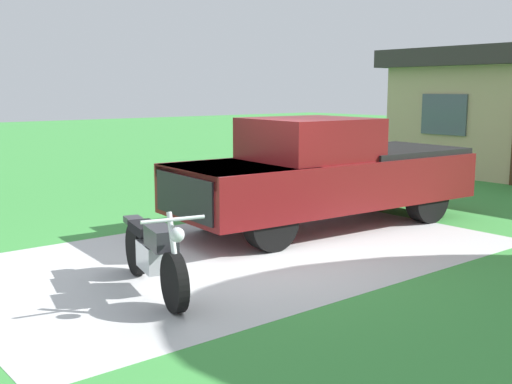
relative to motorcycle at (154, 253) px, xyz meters
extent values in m
plane|color=#3C913F|center=(-0.67, 1.90, -0.47)|extent=(80.00, 80.00, 0.00)
cube|color=beige|center=(-0.67, 1.90, -0.47)|extent=(4.59, 7.94, 0.01)
cylinder|color=black|center=(0.74, -0.17, -0.14)|extent=(0.67, 0.27, 0.66)
cylinder|color=black|center=(-0.77, 0.18, -0.14)|extent=(0.67, 0.27, 0.66)
cube|color=silver|center=(-0.04, 0.01, -0.05)|extent=(0.60, 0.38, 0.32)
cube|color=#28282D|center=(0.30, -0.07, 0.25)|extent=(0.57, 0.37, 0.24)
cube|color=black|center=(-0.33, 0.08, 0.23)|extent=(0.65, 0.41, 0.12)
cube|color=#28282D|center=(-0.77, 0.18, 0.23)|extent=(0.51, 0.31, 0.08)
cylinder|color=silver|center=(0.74, -0.17, 0.23)|extent=(0.34, 0.13, 0.77)
cylinder|color=silver|center=(0.74, -0.17, 0.55)|extent=(0.20, 0.69, 0.04)
sphere|color=silver|center=(0.85, -0.20, 0.41)|extent=(0.16, 0.16, 0.16)
cylinder|color=black|center=(-0.58, 2.31, -0.05)|extent=(0.36, 0.86, 0.84)
cylinder|color=black|center=(-2.22, 2.43, -0.05)|extent=(0.36, 0.86, 0.84)
cylinder|color=black|center=(-0.33, 5.80, -0.05)|extent=(0.36, 0.86, 0.84)
cylinder|color=black|center=(-1.96, 5.92, -0.05)|extent=(0.36, 0.86, 0.84)
cube|color=maroon|center=(-1.27, 4.17, 0.33)|extent=(2.40, 5.73, 0.80)
cube|color=maroon|center=(-1.40, 2.32, 0.63)|extent=(2.03, 2.03, 0.20)
cube|color=maroon|center=(-1.30, 3.77, 1.08)|extent=(1.93, 2.03, 0.70)
cube|color=#3F4C56|center=(-1.36, 2.97, 0.98)|extent=(1.71, 0.28, 0.60)
cube|color=black|center=(-1.16, 5.72, 0.58)|extent=(2.07, 2.53, 0.50)
cube|color=black|center=(-1.47, 1.40, 0.33)|extent=(1.70, 0.22, 0.64)
cube|color=#4C5966|center=(-3.72, 11.18, 1.23)|extent=(1.40, 0.06, 1.10)
camera|label=1|loc=(6.28, -3.56, 1.91)|focal=43.75mm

